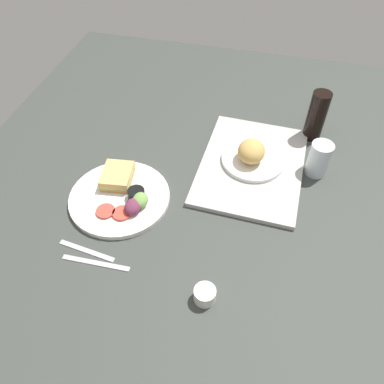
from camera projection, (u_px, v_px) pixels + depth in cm
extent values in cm
cube|color=#383D38|center=(184.00, 197.00, 121.04)|extent=(190.00, 150.00, 3.00)
cube|color=#B2B2AD|center=(252.00, 166.00, 127.36)|extent=(46.21, 34.67, 1.60)
cylinder|color=white|center=(253.00, 160.00, 127.16)|extent=(20.83, 20.83, 1.40)
ellipsoid|color=tan|center=(251.00, 151.00, 123.69)|extent=(10.22, 8.82, 6.97)
cylinder|color=white|center=(120.00, 198.00, 117.91)|extent=(30.86, 30.86, 1.60)
cube|color=tan|center=(118.00, 179.00, 121.26)|extent=(12.17, 10.47, 1.40)
cube|color=#B2C66B|center=(117.00, 176.00, 120.36)|extent=(12.16, 10.46, 1.00)
cube|color=#DBB266|center=(117.00, 173.00, 119.47)|extent=(12.02, 10.27, 1.40)
cylinder|color=#D14738|center=(106.00, 211.00, 112.76)|extent=(5.60, 5.60, 0.80)
cylinder|color=#D14738|center=(122.00, 213.00, 112.26)|extent=(5.60, 5.60, 0.80)
cylinder|color=black|center=(136.00, 194.00, 115.83)|extent=(5.20, 5.20, 3.00)
cylinder|color=#EFEACC|center=(136.00, 192.00, 115.01)|extent=(4.26, 4.26, 0.60)
ellipsoid|color=#729E4C|center=(140.00, 200.00, 113.78)|extent=(6.00, 4.80, 3.60)
ellipsoid|color=#6B2D47|center=(133.00, 206.00, 112.17)|extent=(6.00, 4.80, 3.60)
cylinder|color=silver|center=(319.00, 159.00, 122.20)|extent=(6.99, 6.99, 11.69)
cylinder|color=black|center=(317.00, 116.00, 132.06)|extent=(6.40, 6.40, 18.08)
cylinder|color=silver|center=(205.00, 295.00, 94.91)|extent=(5.60, 5.60, 4.00)
cube|color=#B7B7BC|center=(87.00, 251.00, 105.66)|extent=(3.51, 17.04, 0.50)
cube|color=#B7B7BC|center=(96.00, 263.00, 103.06)|extent=(2.01, 19.04, 0.50)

